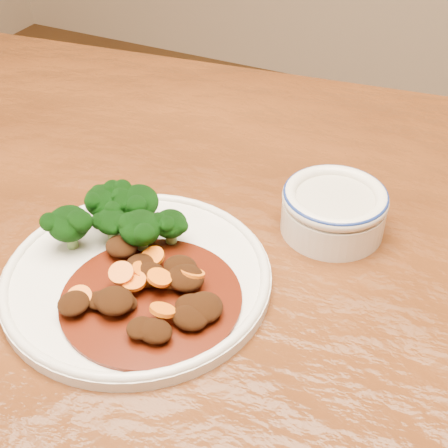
% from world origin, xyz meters
% --- Properties ---
extents(dining_table, '(1.59, 1.07, 0.75)m').
position_xyz_m(dining_table, '(0.00, 0.00, 0.67)').
color(dining_table, '#5B2B10').
rests_on(dining_table, ground).
extents(dinner_plate, '(0.26, 0.26, 0.02)m').
position_xyz_m(dinner_plate, '(-0.03, -0.06, 0.76)').
color(dinner_plate, white).
rests_on(dinner_plate, dining_table).
extents(broccoli_florets, '(0.13, 0.10, 0.05)m').
position_xyz_m(broccoli_florets, '(-0.07, -0.02, 0.79)').
color(broccoli_florets, '#6D9A4F').
rests_on(broccoli_florets, dinner_plate).
extents(mince_stew, '(0.17, 0.17, 0.03)m').
position_xyz_m(mince_stew, '(0.00, -0.09, 0.77)').
color(mince_stew, '#4D1308').
rests_on(mince_stew, dinner_plate).
extents(dip_bowl, '(0.11, 0.11, 0.05)m').
position_xyz_m(dip_bowl, '(0.12, 0.10, 0.78)').
color(dip_bowl, silver).
rests_on(dip_bowl, dining_table).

